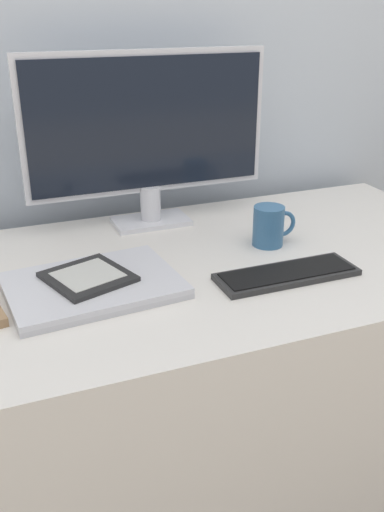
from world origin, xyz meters
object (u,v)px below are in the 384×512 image
object	(u,v)px
monitor	(148,132)
laptop	(93,286)
coffee_mug	(269,226)
ereader	(88,277)
keyboard	(286,273)

from	to	relation	value
monitor	laptop	distance (m)	0.44
laptop	coffee_mug	world-z (taller)	coffee_mug
laptop	coffee_mug	bearing A→B (deg)	10.39
ereader	monitor	bearing A→B (deg)	53.40
ereader	coffee_mug	world-z (taller)	coffee_mug
coffee_mug	keyboard	bearing A→B (deg)	-106.45
laptop	keyboard	bearing A→B (deg)	-12.40
keyboard	ereader	world-z (taller)	ereader
laptop	ereader	bearing A→B (deg)	120.71
monitor	keyboard	distance (m)	0.49
monitor	keyboard	size ratio (longest dim) A/B	2.02
coffee_mug	ereader	bearing A→B (deg)	-171.17
monitor	laptop	xyz separation A→B (m)	(-0.22, -0.31, -0.22)
keyboard	laptop	size ratio (longest dim) A/B	0.86
laptop	coffee_mug	size ratio (longest dim) A/B	3.25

